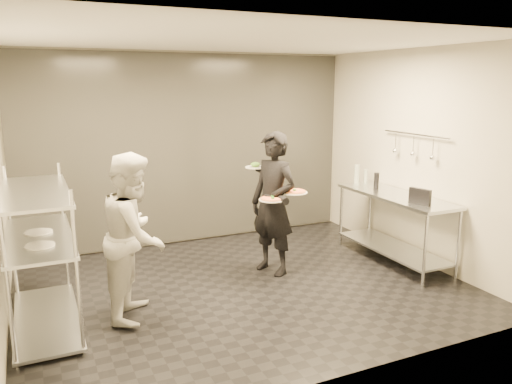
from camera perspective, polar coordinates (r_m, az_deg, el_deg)
name	(u,v)px	position (r m, az deg, el deg)	size (l,w,h in m)	color
room_shell	(209,156)	(6.66, -5.43, 4.07)	(5.00, 4.00, 2.80)	black
pass_rack	(40,251)	(5.29, -23.43, -6.16)	(0.60, 1.60, 1.50)	silver
prep_counter	(395,216)	(6.88, 15.57, -2.66)	(0.60, 1.80, 0.92)	silver
utensil_rail	(414,146)	(6.87, 17.60, 5.03)	(0.07, 1.20, 0.31)	silver
waiter	(273,204)	(6.19, 2.00, -1.33)	(0.65, 0.43, 1.78)	black
chef	(135,236)	(5.20, -13.68, -4.87)	(0.82, 0.64, 1.70)	beige
pizza_plate_near	(272,199)	(5.93, 1.85, -0.79)	(0.32, 0.32, 0.05)	silver
pizza_plate_far	(294,192)	(6.07, 4.41, 0.04)	(0.32, 0.32, 0.05)	silver
salad_plate	(255,166)	(6.30, -0.08, 3.03)	(0.26, 0.26, 0.07)	silver
pos_monitor	(420,197)	(6.30, 18.22, -0.51)	(0.06, 0.28, 0.20)	black
bottle_green	(357,174)	(7.36, 11.44, 2.00)	(0.08, 0.08, 0.28)	gray
bottle_clear	(366,176)	(7.47, 12.42, 1.78)	(0.06, 0.06, 0.20)	gray
bottle_dark	(376,181)	(7.04, 13.59, 1.21)	(0.07, 0.07, 0.23)	black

